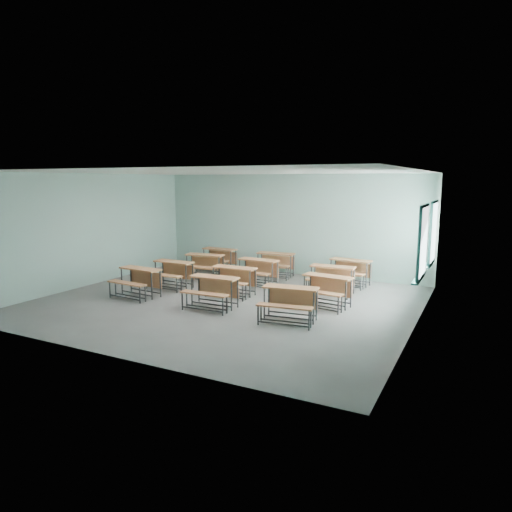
# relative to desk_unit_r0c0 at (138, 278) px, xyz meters

# --- Properties ---
(room) EXTENTS (9.04, 8.04, 3.24)m
(room) POSITION_rel_desk_unit_r0c0_xyz_m (2.40, 0.63, 1.10)
(room) COLOR slate
(room) RESTS_ON ground
(desk_unit_r0c0) EXTENTS (1.25, 0.90, 0.74)m
(desk_unit_r0c0) POSITION_rel_desk_unit_r0c0_xyz_m (0.00, 0.00, 0.00)
(desk_unit_r0c0) COLOR #AC673E
(desk_unit_r0c0) RESTS_ON ground
(desk_unit_r0c1) EXTENTS (1.21, 0.83, 0.74)m
(desk_unit_r0c1) POSITION_rel_desk_unit_r0c0_xyz_m (2.30, -0.02, 0.00)
(desk_unit_r0c1) COLOR #AC673E
(desk_unit_r0c1) RESTS_ON ground
(desk_unit_r0c2) EXTENTS (1.28, 0.94, 0.74)m
(desk_unit_r0c2) POSITION_rel_desk_unit_r0c0_xyz_m (4.34, -0.18, 0.00)
(desk_unit_r0c2) COLOR #AC673E
(desk_unit_r0c2) RESTS_ON ground
(desk_unit_r1c0) EXTENTS (1.21, 0.83, 0.74)m
(desk_unit_r1c0) POSITION_rel_desk_unit_r0c0_xyz_m (0.15, 1.23, 0.00)
(desk_unit_r1c0) COLOR #AC673E
(desk_unit_r1c0) RESTS_ON ground
(desk_unit_r1c1) EXTENTS (1.20, 0.82, 0.74)m
(desk_unit_r1c1) POSITION_rel_desk_unit_r0c0_xyz_m (2.12, 1.24, 0.00)
(desk_unit_r1c1) COLOR #AC673E
(desk_unit_r1c1) RESTS_ON ground
(desk_unit_r1c2) EXTENTS (1.28, 0.94, 0.74)m
(desk_unit_r1c2) POSITION_rel_desk_unit_r0c0_xyz_m (4.66, 1.29, 0.00)
(desk_unit_r1c2) COLOR #AC673E
(desk_unit_r1c2) RESTS_ON ground
(desk_unit_r2c0) EXTENTS (1.28, 0.95, 0.74)m
(desk_unit_r2c0) POSITION_rel_desk_unit_r0c0_xyz_m (0.30, 2.65, 0.00)
(desk_unit_r2c0) COLOR #AC673E
(desk_unit_r2c0) RESTS_ON ground
(desk_unit_r2c1) EXTENTS (1.23, 0.86, 0.74)m
(desk_unit_r2c1) POSITION_rel_desk_unit_r0c0_xyz_m (2.15, 2.60, 0.00)
(desk_unit_r2c1) COLOR #AC673E
(desk_unit_r2c1) RESTS_ON ground
(desk_unit_r2c2) EXTENTS (1.22, 0.84, 0.74)m
(desk_unit_r2c2) POSITION_rel_desk_unit_r0c0_xyz_m (4.41, 2.57, 0.00)
(desk_unit_r2c2) COLOR #AC673E
(desk_unit_r2c2) RESTS_ON ground
(desk_unit_r3c0) EXTENTS (1.22, 0.85, 0.74)m
(desk_unit_r3c0) POSITION_rel_desk_unit_r0c0_xyz_m (0.05, 3.89, 0.00)
(desk_unit_r3c0) COLOR #AC673E
(desk_unit_r3c0) RESTS_ON ground
(desk_unit_r3c1) EXTENTS (1.25, 0.89, 0.74)m
(desk_unit_r3c1) POSITION_rel_desk_unit_r0c0_xyz_m (2.13, 3.89, 0.00)
(desk_unit_r3c1) COLOR #AC673E
(desk_unit_r3c1) RESTS_ON ground
(desk_unit_r3c2) EXTENTS (1.27, 0.93, 0.74)m
(desk_unit_r3c2) POSITION_rel_desk_unit_r0c0_xyz_m (4.55, 3.78, 0.00)
(desk_unit_r3c2) COLOR #AC673E
(desk_unit_r3c2) RESTS_ON ground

